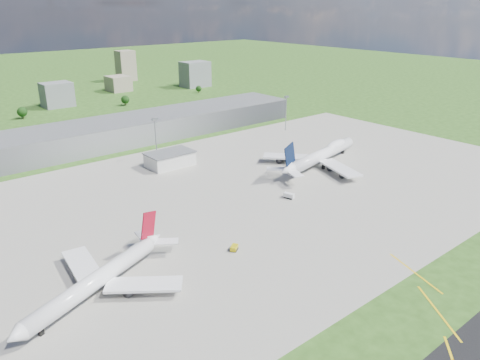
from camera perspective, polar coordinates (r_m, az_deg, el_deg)
ground at (r=315.25m, az=-14.84°, el=3.57°), size 1400.00×1400.00×0.00m
apron at (r=231.19m, az=-0.64°, el=-2.01°), size 360.00×190.00×0.08m
terminal at (r=326.48m, az=-16.11°, el=5.40°), size 300.00×42.00×15.00m
ops_building at (r=276.08m, az=-8.53°, el=2.49°), size 26.00×16.00×8.00m
mast_center at (r=284.69m, az=-10.28°, el=5.82°), size 3.50×2.00×25.90m
mast_east at (r=350.28m, az=5.65°, el=8.84°), size 3.50×2.00×25.90m
airliner_red_twin at (r=163.23m, az=-16.70°, el=-11.43°), size 64.52×48.73×18.61m
airliner_blue_quad at (r=279.37m, az=9.97°, el=3.04°), size 81.35×62.94×21.39m
tug_yellow at (r=182.27m, az=-0.70°, el=-8.30°), size 4.56×4.12×1.94m
van_white_near at (r=229.59m, az=5.99°, el=-1.94°), size 3.79×5.73×2.67m
van_white_far at (r=282.15m, az=7.70°, el=2.34°), size 4.83×2.66×2.41m
bldg_c at (r=465.48m, az=-21.41°, el=9.66°), size 26.00×20.00×22.00m
bldg_ce at (r=532.05m, az=-14.61°, el=11.31°), size 22.00×24.00×16.00m
bldg_e at (r=544.79m, az=-5.50°, el=12.71°), size 30.00×22.00×28.00m
bldg_tall_e at (r=601.46m, az=-13.76°, el=13.37°), size 20.00×18.00×36.00m
tree_c at (r=427.01m, az=-25.03°, el=7.53°), size 8.10×8.10×9.90m
tree_e at (r=453.03m, az=-13.81°, el=9.50°), size 7.65×7.65×9.35m
tree_far_e at (r=506.54m, az=-5.06°, el=11.04°), size 6.30×6.30×7.70m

